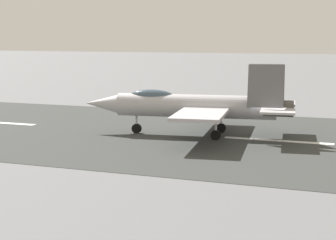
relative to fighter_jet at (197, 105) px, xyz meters
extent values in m
plane|color=slate|center=(-5.58, 0.06, -2.36)|extent=(400.00, 400.00, 0.00)
cube|color=#353836|center=(-5.58, 0.06, -2.35)|extent=(240.00, 26.00, 0.02)
cube|color=white|center=(-6.25, 0.06, -2.34)|extent=(8.00, 0.70, 0.00)
cylinder|color=#AEACB2|center=(0.10, 0.01, -0.08)|extent=(12.34, 3.46, 1.77)
cone|color=#AEACB2|center=(7.55, 1.07, -0.08)|extent=(3.00, 1.89, 1.51)
ellipsoid|color=#3F5160|center=(3.52, 0.50, 0.59)|extent=(3.72, 1.59, 1.10)
cylinder|color=#47423D|center=(-6.17, -0.32, -0.08)|extent=(2.33, 1.40, 1.10)
cylinder|color=#47423D|center=(-6.02, -1.41, -0.08)|extent=(2.33, 1.40, 1.10)
cube|color=#AEACB2|center=(-1.43, 3.71, -0.18)|extent=(4.20, 6.39, 0.24)
cube|color=#AEACB2|center=(-0.34, -3.96, -0.18)|extent=(4.20, 6.39, 0.24)
cube|color=#AEACB2|center=(-6.43, 1.52, 0.02)|extent=(2.77, 3.11, 0.16)
cube|color=#AEACB2|center=(-5.76, -3.24, 0.02)|extent=(2.77, 3.11, 0.16)
cube|color=#5A5A5E|center=(-5.29, 0.16, 1.62)|extent=(2.71, 1.30, 3.14)
cube|color=#5A5A5E|center=(-5.04, -1.62, 1.62)|extent=(2.71, 1.30, 3.14)
cylinder|color=silver|center=(4.76, 0.67, -1.66)|extent=(0.18, 0.18, 1.40)
cylinder|color=black|center=(4.76, 0.67, -1.98)|extent=(0.79, 0.40, 0.76)
cylinder|color=silver|center=(-1.90, 1.35, -1.66)|extent=(0.18, 0.18, 1.40)
cylinder|color=black|center=(-1.90, 1.35, -1.98)|extent=(0.79, 0.40, 0.76)
cylinder|color=silver|center=(-1.45, -1.82, -1.66)|extent=(0.18, 0.18, 1.40)
cylinder|color=black|center=(-1.45, -1.82, -1.98)|extent=(0.79, 0.40, 0.76)
camera|label=1|loc=(-12.93, 40.86, 5.28)|focal=60.25mm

